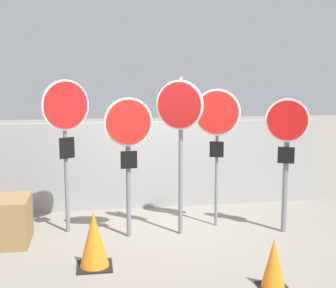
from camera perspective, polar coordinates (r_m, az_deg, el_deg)
name	(u,v)px	position (r m, az deg, el deg)	size (l,w,h in m)	color
ground_plane	(176,233)	(7.67, 0.98, -10.77)	(40.00, 40.00, 0.00)	gray
fence_back	(162,164)	(8.94, -0.79, -2.51)	(6.28, 0.12, 1.65)	gray
stop_sign_0	(66,120)	(7.47, -12.35, 2.82)	(0.71, 0.40, 2.45)	slate
stop_sign_1	(128,139)	(7.13, -4.84, 0.60)	(0.74, 0.16, 2.19)	slate
stop_sign_2	(180,121)	(7.20, 1.45, 2.79)	(0.66, 0.43, 2.50)	slate
stop_sign_3	(217,123)	(7.66, 6.00, 2.58)	(0.72, 0.29, 2.30)	slate
stop_sign_4	(287,142)	(7.58, 14.26, 0.19)	(0.62, 0.33, 2.16)	slate
traffic_cone_0	(274,263)	(5.86, 12.75, -14.02)	(0.35, 0.35, 0.62)	black
traffic_cone_1	(94,240)	(6.35, -9.00, -11.47)	(0.47, 0.47, 0.76)	black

